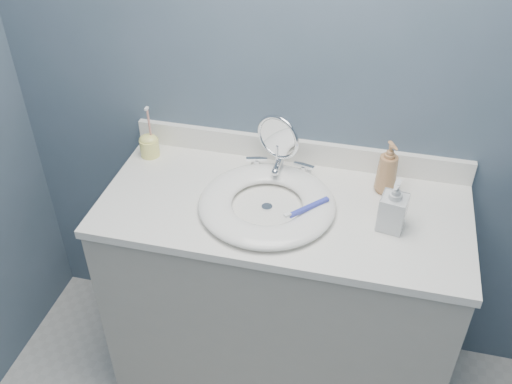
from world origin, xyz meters
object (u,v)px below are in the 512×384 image
(makeup_mirror, at_px, (278,144))
(soap_bottle_amber, at_px, (388,168))
(soap_bottle_clear, at_px, (394,205))
(toothbrush_holder, at_px, (149,144))

(makeup_mirror, xyz_separation_m, soap_bottle_amber, (0.37, 0.00, -0.04))
(soap_bottle_amber, xyz_separation_m, soap_bottle_clear, (0.03, -0.19, -0.01))
(soap_bottle_amber, relative_size, toothbrush_holder, 0.93)
(makeup_mirror, distance_m, toothbrush_holder, 0.49)
(makeup_mirror, relative_size, soap_bottle_clear, 1.37)
(soap_bottle_amber, distance_m, soap_bottle_clear, 0.19)
(soap_bottle_amber, relative_size, soap_bottle_clear, 1.08)
(soap_bottle_amber, distance_m, toothbrush_holder, 0.86)
(soap_bottle_clear, bearing_deg, makeup_mirror, 165.27)
(makeup_mirror, xyz_separation_m, toothbrush_holder, (-0.48, 0.02, -0.09))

